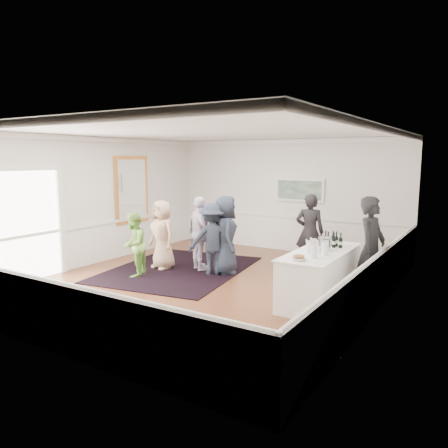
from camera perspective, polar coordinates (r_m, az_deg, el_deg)
The scene contains 23 objects.
floor at distance 9.52m, azimuth -1.89°, elevation -7.67°, with size 8.00×8.00×0.00m, color brown.
ceiling at distance 9.15m, azimuth -1.99°, elevation 11.95°, with size 7.00×8.00×0.02m, color white.
wall_left at distance 11.52m, azimuth -16.56°, elevation 2.94°, with size 0.02×8.00×3.20m, color white.
wall_right at distance 7.82m, azimuth 19.86°, elevation 0.26°, with size 0.02×8.00×3.20m, color white.
wall_back at distance 12.70m, azimuth 8.22°, elevation 3.70°, with size 7.00×0.02×3.20m, color white.
wall_front at distance 6.33m, azimuth -22.63°, elevation -1.76°, with size 7.00×0.02×3.20m, color white.
wainscoting at distance 9.39m, azimuth -1.90°, elevation -4.73°, with size 7.00×8.00×1.00m, color white, non-canonical shape.
mirror at distance 12.36m, azimuth -11.93°, elevation 4.40°, with size 0.05×1.25×1.85m.
doorway at distance 10.34m, azimuth -24.21°, elevation 0.91°, with size 0.10×1.78×2.56m.
landscape_painting at distance 12.48m, azimuth 9.81°, elevation 4.41°, with size 1.44×0.06×0.66m.
area_rug at distance 10.65m, azimuth -5.96°, elevation -5.88°, with size 2.95×3.87×0.02m, color black.
serving_table at distance 8.41m, azimuth 12.44°, elevation -6.65°, with size 0.90×2.36×0.96m.
bartender at distance 8.64m, azimuth 18.68°, elevation -3.08°, with size 0.72×0.47×1.97m, color black.
guest_tan at distance 10.64m, azimuth -8.07°, elevation -1.39°, with size 0.82×0.53×1.67m, color tan.
guest_green at distance 10.06m, azimuth -11.70°, elevation -2.65°, with size 0.71×0.56×1.47m, color #75B146.
guest_lilac at distance 10.40m, azimuth -3.21°, elevation -1.27°, with size 1.04×0.43×1.77m, color silver.
guest_dark_a at distance 9.99m, azimuth -1.55°, elevation -1.99°, with size 1.07×0.62×1.66m, color #1F2633.
guest_dark_b at distance 10.61m, azimuth 11.12°, elevation -1.04°, with size 0.67×0.44×1.84m, color black.
guest_navy at distance 10.08m, azimuth 0.15°, elevation -1.44°, with size 0.89×0.58×1.82m, color #1F2633.
wine_bottles at distance 8.75m, azimuth 14.04°, elevation -1.88°, with size 0.40×0.25×0.31m.
juice_pitchers at distance 8.01m, azimuth 11.86°, elevation -3.02°, with size 0.42×0.66×0.24m.
ice_bucket at distance 8.40m, azimuth 13.01°, elevation -2.56°, with size 0.26×0.26×0.24m, color silver.
nut_bowl at distance 7.50m, azimuth 9.74°, elevation -4.41°, with size 0.24×0.24×0.08m.
Camera 1 is at (5.11, -7.58, 2.66)m, focal length 35.00 mm.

